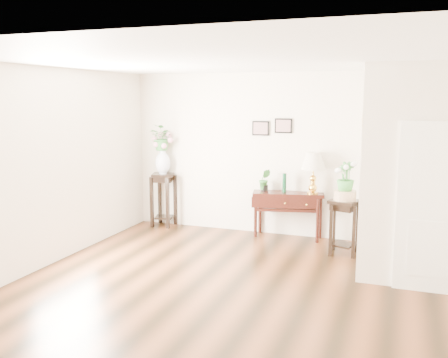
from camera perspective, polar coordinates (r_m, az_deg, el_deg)
The scene contains 20 objects.
floor at distance 6.31m, azimuth 2.86°, elevation -12.79°, with size 6.00×5.50×0.02m, color #5F3118.
ceiling at distance 5.87m, azimuth 3.09°, elevation 13.48°, with size 6.00×5.50×0.02m, color white.
wall_back at distance 8.57m, azimuth 8.40°, elevation 2.67°, with size 6.00×0.02×2.80m, color silver.
wall_front at distance 3.46m, azimuth -10.68°, elevation -7.13°, with size 6.00×0.02×2.80m, color silver.
wall_left at distance 7.38m, azimuth -19.90°, elevation 1.17°, with size 0.02×5.50×2.80m, color silver.
partition at distance 7.44m, azimuth 22.85°, elevation 1.06°, with size 1.80×1.95×2.80m, color silver.
door at distance 6.51m, azimuth 23.05°, elevation -3.16°, with size 0.90×0.05×2.10m, color white.
art_print_left at distance 8.67m, azimuth 4.21°, elevation 5.80°, with size 0.30×0.02×0.25m, color black.
art_print_right at distance 8.56m, azimuth 6.80°, elevation 6.06°, with size 0.30×0.02×0.25m, color black.
wall_ornament at distance 7.52m, azimuth 15.91°, elevation 6.48°, with size 0.51×0.51×0.07m, color gold.
console_table at distance 8.59m, azimuth 7.29°, elevation -4.10°, with size 1.18×0.39×0.79m, color black.
table_lamp at distance 8.37m, azimuth 10.15°, elevation 0.67°, with size 0.40×0.40×0.70m, color gold.
green_vase at distance 8.50m, azimuth 6.91°, elevation -0.36°, with size 0.07×0.07×0.32m, color #09381D.
potted_plant at distance 8.58m, azimuth 4.67°, elevation -0.17°, with size 0.20×0.16×0.36m, color #348133.
plant_stand_a at distance 9.36m, azimuth -6.92°, elevation -2.36°, with size 0.38×0.38×0.99m, color black.
porcelain_vase at distance 9.24m, azimuth -7.00°, elevation 2.01°, with size 0.28×0.28×0.48m, color silver, non-canonical shape.
lily_arrangement at distance 9.20m, azimuth -7.05°, elevation 4.58°, with size 0.43×0.38×0.48m, color #348133.
plant_stand_b at distance 7.84m, azimuth 13.52°, elevation -5.38°, with size 0.40×0.40×0.84m, color black.
ceramic_bowl at distance 7.73m, azimuth 13.66°, elevation -1.78°, with size 0.33×0.33×0.15m, color tan.
narcissus at distance 7.68m, azimuth 13.73°, elevation 0.22°, with size 0.26×0.26×0.47m, color #348133.
Camera 1 is at (1.71, -5.59, 2.36)m, focal length 40.00 mm.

